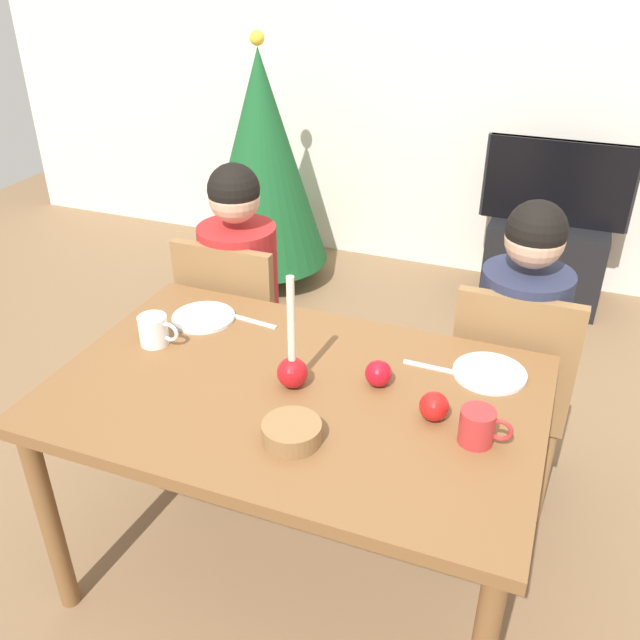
{
  "coord_description": "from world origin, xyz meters",
  "views": [
    {
      "loc": [
        0.64,
        -1.46,
        1.9
      ],
      "look_at": [
        0.0,
        0.2,
        0.87
      ],
      "focal_mm": 38.14,
      "sensor_mm": 36.0,
      "label": 1
    }
  ],
  "objects_px": {
    "dining_table": "(295,412)",
    "tv_stand": "(544,262)",
    "plate_right": "(490,373)",
    "apple_near_candle": "(378,373)",
    "mug_right": "(478,427)",
    "candle_centerpiece": "(292,365)",
    "plate_left": "(203,317)",
    "tv": "(558,183)",
    "christmas_tree": "(262,160)",
    "mug_left": "(154,330)",
    "chair_left": "(239,327)",
    "chair_right": "(510,383)",
    "person_right_child": "(514,364)",
    "apple_by_left_plate": "(434,406)",
    "bowl_walnuts": "(292,432)",
    "person_left_child": "(242,311)"
  },
  "relations": [
    {
      "from": "mug_right",
      "to": "apple_by_left_plate",
      "type": "xyz_separation_m",
      "value": [
        -0.13,
        0.05,
        -0.01
      ]
    },
    {
      "from": "plate_right",
      "to": "apple_near_candle",
      "type": "bearing_deg",
      "value": -150.31
    },
    {
      "from": "tv",
      "to": "christmas_tree",
      "type": "xyz_separation_m",
      "value": [
        -1.61,
        -0.32,
        0.04
      ]
    },
    {
      "from": "mug_left",
      "to": "mug_right",
      "type": "relative_size",
      "value": 1.0
    },
    {
      "from": "plate_left",
      "to": "apple_near_candle",
      "type": "xyz_separation_m",
      "value": [
        0.66,
        -0.15,
        0.03
      ]
    },
    {
      "from": "dining_table",
      "to": "candle_centerpiece",
      "type": "xyz_separation_m",
      "value": [
        -0.01,
        0.01,
        0.15
      ]
    },
    {
      "from": "tv",
      "to": "apple_by_left_plate",
      "type": "bearing_deg",
      "value": -94.01
    },
    {
      "from": "plate_left",
      "to": "plate_right",
      "type": "bearing_deg",
      "value": 0.81
    },
    {
      "from": "tv_stand",
      "to": "plate_right",
      "type": "xyz_separation_m",
      "value": [
        -0.05,
        -2.03,
        0.52
      ]
    },
    {
      "from": "chair_left",
      "to": "apple_near_candle",
      "type": "relative_size",
      "value": 11.52
    },
    {
      "from": "person_left_child",
      "to": "mug_left",
      "type": "relative_size",
      "value": 8.57
    },
    {
      "from": "plate_right",
      "to": "bowl_walnuts",
      "type": "distance_m",
      "value": 0.65
    },
    {
      "from": "chair_right",
      "to": "plate_left",
      "type": "distance_m",
      "value": 1.09
    },
    {
      "from": "apple_by_left_plate",
      "to": "chair_left",
      "type": "bearing_deg",
      "value": 146.55
    },
    {
      "from": "chair_left",
      "to": "tv",
      "type": "height_order",
      "value": "tv"
    },
    {
      "from": "candle_centerpiece",
      "to": "plate_right",
      "type": "distance_m",
      "value": 0.59
    },
    {
      "from": "dining_table",
      "to": "tv_stand",
      "type": "bearing_deg",
      "value": 76.27
    },
    {
      "from": "person_right_child",
      "to": "candle_centerpiece",
      "type": "height_order",
      "value": "person_right_child"
    },
    {
      "from": "christmas_tree",
      "to": "bowl_walnuts",
      "type": "bearing_deg",
      "value": -62.85
    },
    {
      "from": "dining_table",
      "to": "tv_stand",
      "type": "xyz_separation_m",
      "value": [
        0.56,
        2.3,
        -0.43
      ]
    },
    {
      "from": "tv",
      "to": "candle_centerpiece",
      "type": "relative_size",
      "value": 2.25
    },
    {
      "from": "christmas_tree",
      "to": "plate_left",
      "type": "distance_m",
      "value": 1.83
    },
    {
      "from": "bowl_walnuts",
      "to": "apple_by_left_plate",
      "type": "xyz_separation_m",
      "value": [
        0.32,
        0.22,
        0.01
      ]
    },
    {
      "from": "dining_table",
      "to": "mug_right",
      "type": "distance_m",
      "value": 0.54
    },
    {
      "from": "chair_right",
      "to": "christmas_tree",
      "type": "bearing_deg",
      "value": 139.36
    },
    {
      "from": "plate_right",
      "to": "mug_right",
      "type": "relative_size",
      "value": 1.59
    },
    {
      "from": "tv_stand",
      "to": "christmas_tree",
      "type": "bearing_deg",
      "value": -168.86
    },
    {
      "from": "tv",
      "to": "bowl_walnuts",
      "type": "relative_size",
      "value": 5.08
    },
    {
      "from": "chair_left",
      "to": "mug_left",
      "type": "distance_m",
      "value": 0.61
    },
    {
      "from": "candle_centerpiece",
      "to": "apple_near_candle",
      "type": "bearing_deg",
      "value": 22.28
    },
    {
      "from": "dining_table",
      "to": "plate_left",
      "type": "bearing_deg",
      "value": 149.89
    },
    {
      "from": "person_right_child",
      "to": "apple_by_left_plate",
      "type": "relative_size",
      "value": 14.47
    },
    {
      "from": "plate_right",
      "to": "mug_left",
      "type": "height_order",
      "value": "mug_left"
    },
    {
      "from": "dining_table",
      "to": "plate_left",
      "type": "relative_size",
      "value": 6.6
    },
    {
      "from": "mug_left",
      "to": "bowl_walnuts",
      "type": "relative_size",
      "value": 0.88
    },
    {
      "from": "tv",
      "to": "christmas_tree",
      "type": "relative_size",
      "value": 0.55
    },
    {
      "from": "christmas_tree",
      "to": "apple_near_candle",
      "type": "xyz_separation_m",
      "value": [
        1.26,
        -1.88,
        0.04
      ]
    },
    {
      "from": "christmas_tree",
      "to": "plate_left",
      "type": "bearing_deg",
      "value": -70.87
    },
    {
      "from": "apple_near_candle",
      "to": "bowl_walnuts",
      "type": "bearing_deg",
      "value": -113.06
    },
    {
      "from": "person_right_child",
      "to": "plate_left",
      "type": "bearing_deg",
      "value": -159.23
    },
    {
      "from": "plate_right",
      "to": "apple_near_candle",
      "type": "height_order",
      "value": "apple_near_candle"
    },
    {
      "from": "christmas_tree",
      "to": "bowl_walnuts",
      "type": "relative_size",
      "value": 9.26
    },
    {
      "from": "plate_right",
      "to": "mug_left",
      "type": "distance_m",
      "value": 1.04
    },
    {
      "from": "apple_near_candle",
      "to": "mug_right",
      "type": "bearing_deg",
      "value": -25.85
    },
    {
      "from": "chair_left",
      "to": "plate_right",
      "type": "relative_size",
      "value": 4.16
    },
    {
      "from": "christmas_tree",
      "to": "plate_left",
      "type": "xyz_separation_m",
      "value": [
        0.6,
        -1.73,
        0.01
      ]
    },
    {
      "from": "candle_centerpiece",
      "to": "mug_right",
      "type": "bearing_deg",
      "value": -6.0
    },
    {
      "from": "chair_right",
      "to": "christmas_tree",
      "type": "height_order",
      "value": "christmas_tree"
    },
    {
      "from": "plate_right",
      "to": "mug_right",
      "type": "bearing_deg",
      "value": -87.1
    },
    {
      "from": "tv",
      "to": "plate_right",
      "type": "height_order",
      "value": "tv"
    }
  ]
}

